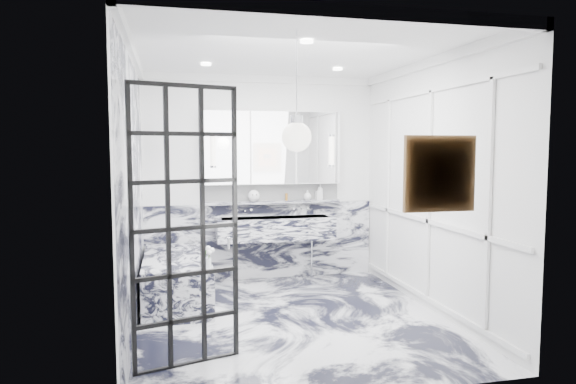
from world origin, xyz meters
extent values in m
plane|color=silver|center=(0.00, 0.00, 0.00)|extent=(3.60, 3.60, 0.00)
plane|color=white|center=(0.00, 0.00, 2.80)|extent=(3.60, 3.60, 0.00)
plane|color=white|center=(0.00, 1.80, 1.40)|extent=(3.60, 0.00, 3.60)
plane|color=white|center=(0.00, -1.80, 1.40)|extent=(3.60, 0.00, 3.60)
plane|color=white|center=(-1.60, 0.00, 1.40)|extent=(0.00, 3.60, 3.60)
plane|color=white|center=(1.60, 0.00, 1.40)|extent=(0.00, 3.60, 3.60)
cube|color=silver|center=(0.00, 1.78, 0.53)|extent=(3.18, 0.05, 1.05)
cube|color=silver|center=(-1.59, 0.00, 1.34)|extent=(0.02, 3.56, 2.68)
cube|color=white|center=(1.58, 0.00, 1.30)|extent=(0.03, 3.40, 2.30)
imported|color=#8C5919|center=(0.83, 1.71, 1.20)|extent=(0.11, 0.11, 0.22)
imported|color=#4C4C51|center=(0.81, 1.71, 1.18)|extent=(0.09, 0.09, 0.18)
imported|color=silver|center=(0.64, 1.71, 1.16)|extent=(0.11, 0.11, 0.14)
sphere|color=white|center=(-0.12, 1.71, 1.17)|extent=(0.16, 0.16, 0.16)
cylinder|color=#8C5919|center=(0.34, 1.71, 1.14)|extent=(0.04, 0.04, 0.10)
cylinder|color=silver|center=(-0.87, 0.15, 0.61)|extent=(0.08, 0.08, 0.12)
cube|color=#C04213|center=(0.71, -1.76, 1.63)|extent=(0.46, 0.04, 0.46)
sphere|color=white|center=(-0.24, -1.18, 1.91)|extent=(0.24, 0.24, 0.24)
cube|color=silver|center=(0.15, 1.55, 0.73)|extent=(1.60, 0.45, 0.30)
cube|color=silver|center=(0.15, 1.72, 1.07)|extent=(1.90, 0.14, 0.04)
cube|color=white|center=(0.15, 1.78, 1.21)|extent=(1.90, 0.03, 0.23)
cube|color=white|center=(0.15, 1.73, 1.82)|extent=(1.90, 0.16, 1.00)
cylinder|color=white|center=(-0.67, 1.63, 1.78)|extent=(0.07, 0.07, 0.40)
cylinder|color=white|center=(0.97, 1.63, 1.78)|extent=(0.07, 0.07, 0.40)
cube|color=silver|center=(-1.18, 0.90, 0.28)|extent=(0.75, 1.65, 0.55)
camera|label=1|loc=(-1.25, -5.19, 1.82)|focal=32.00mm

